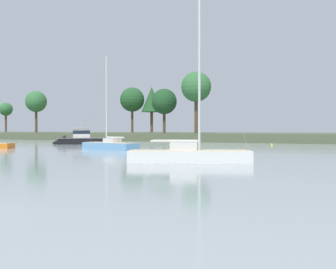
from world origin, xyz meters
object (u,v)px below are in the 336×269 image
object	(u,v)px
sailboat_white	(189,158)
mooring_buoy_yellow	(272,145)
cruiser_black	(77,141)
sailboat_skyblue	(110,148)

from	to	relation	value
sailboat_white	mooring_buoy_yellow	distance (m)	34.92
sailboat_white	cruiser_black	size ratio (longest dim) A/B	1.54
sailboat_white	mooring_buoy_yellow	world-z (taller)	sailboat_white
sailboat_white	mooring_buoy_yellow	xyz separation A→B (m)	(-0.88, 34.91, -0.22)
sailboat_white	cruiser_black	distance (m)	39.79
sailboat_skyblue	mooring_buoy_yellow	world-z (taller)	sailboat_skyblue
mooring_buoy_yellow	sailboat_white	bearing A→B (deg)	-88.55
sailboat_white	cruiser_black	bearing A→B (deg)	139.79
cruiser_black	mooring_buoy_yellow	size ratio (longest dim) A/B	21.47
cruiser_black	mooring_buoy_yellow	bearing A→B (deg)	17.35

